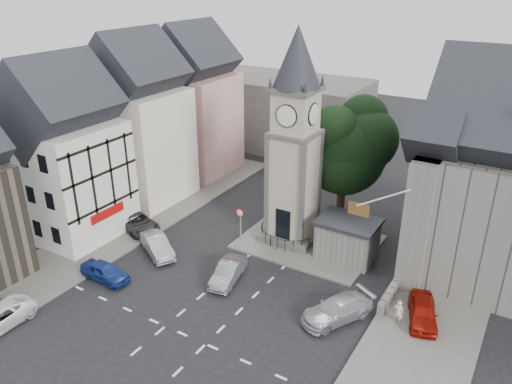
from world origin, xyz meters
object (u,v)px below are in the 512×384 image
Objects in this scene: clock_tower at (295,141)px; car_west_blue at (105,272)px; stone_shelter at (347,239)px; car_east_red at (423,312)px; pedestrian at (398,312)px.

clock_tower is 4.33× the size of car_west_blue.
clock_tower is 3.78× the size of stone_shelter.
stone_shelter is 1.08× the size of car_east_red.
stone_shelter is at bearing -5.84° from clock_tower.
pedestrian is at bearing -30.20° from clock_tower.
car_east_red is at bearing -139.37° from pedestrian.
pedestrian is (18.55, 5.83, 0.18)m from car_west_blue.
stone_shelter reaches higher than car_west_blue.
pedestrian is at bearing -157.63° from car_east_red.
car_west_blue is at bearing -178.25° from car_east_red.
pedestrian is (10.30, -5.99, -7.30)m from clock_tower.
clock_tower is 8.15m from stone_shelter.
pedestrian is at bearing -72.13° from car_west_blue.
car_east_red is at bearing -33.89° from stone_shelter.
stone_shelter is at bearing 128.79° from car_east_red.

